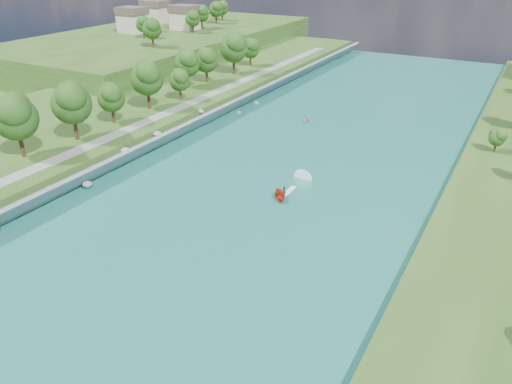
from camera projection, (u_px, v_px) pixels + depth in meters
The scene contains 11 objects.
ground at pixel (207, 231), 71.08m from camera, with size 260.00×260.00×0.00m, color #2D5119.
river_water at pixel (272, 179), 86.72m from camera, with size 55.00×240.00×0.10m, color #1B695C.
berm_west at pixel (66, 125), 107.70m from camera, with size 45.00×240.00×3.50m, color #2D5119.
ridge_west at pixel (164, 44), 179.32m from camera, with size 60.00×120.00×9.00m, color #2D5119.
riprap_bank at pixel (151, 145), 96.50m from camera, with size 4.24×236.00×4.11m.
riverside_path at pixel (127, 130), 99.29m from camera, with size 3.00×200.00×0.10m, color gray.
ridge_houses at pixel (158, 16), 182.00m from camera, with size 29.50×29.50×8.40m.
trees_west at pixel (71, 104), 95.06m from camera, with size 16.55×152.07×13.61m.
trees_ridge at pixel (192, 17), 175.04m from camera, with size 19.22×65.27×10.03m.
motorboat at pixel (286, 191), 80.99m from camera, with size 3.60×18.63×2.08m.
raft at pixel (305, 120), 114.65m from camera, with size 2.59×3.19×1.48m.
Camera 1 is at (35.82, -50.10, 36.60)m, focal length 35.00 mm.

